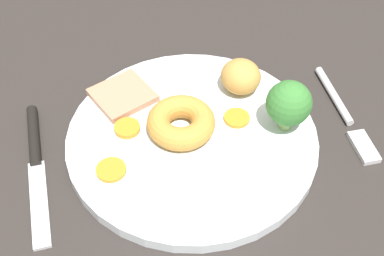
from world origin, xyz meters
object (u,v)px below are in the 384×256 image
object	(u,v)px
roast_potato_left	(241,76)
carrot_coin_front	(237,118)
fork	(345,115)
yorkshire_pudding	(181,122)
carrot_coin_back	(111,167)
broccoli_floret	(289,104)
dinner_plate	(192,138)
meat_slice_main	(123,95)
knife	(36,159)
carrot_coin_side	(127,128)

from	to	relation	value
roast_potato_left	carrot_coin_front	size ratio (longest dim) A/B	1.66
fork	roast_potato_left	bearing A→B (deg)	-118.34
yorkshire_pudding	roast_potato_left	distance (cm)	9.61
fork	carrot_coin_back	bearing A→B (deg)	-84.33
roast_potato_left	broccoli_floret	distance (cm)	7.81
dinner_plate	fork	bearing A→B (deg)	177.06
fork	yorkshire_pudding	bearing A→B (deg)	-92.65
meat_slice_main	knife	distance (cm)	12.13
carrot_coin_front	carrot_coin_side	world-z (taller)	carrot_coin_side
carrot_coin_side	knife	distance (cm)	10.24
yorkshire_pudding	carrot_coin_side	xyz separation A→B (cm)	(5.69, -1.64, -1.00)
yorkshire_pudding	carrot_coin_back	size ratio (longest dim) A/B	2.39
yorkshire_pudding	fork	xyz separation A→B (cm)	(-19.12, 1.78, -2.30)
carrot_coin_front	knife	bearing A→B (deg)	-2.44
dinner_plate	knife	bearing A→B (deg)	-6.11
carrot_coin_side	fork	xyz separation A→B (cm)	(-24.81, 3.41, -1.30)
carrot_coin_back	meat_slice_main	bearing A→B (deg)	-106.72
yorkshire_pudding	broccoli_floret	distance (cm)	11.63
roast_potato_left	dinner_plate	bearing A→B (deg)	36.95
meat_slice_main	carrot_coin_back	xyz separation A→B (cm)	(3.01, 10.02, -0.20)
carrot_coin_back	yorkshire_pudding	bearing A→B (deg)	-158.78
meat_slice_main	yorkshire_pudding	xyz separation A→B (cm)	(-5.28, 6.80, 0.89)
yorkshire_pudding	broccoli_floret	world-z (taller)	broccoli_floret
carrot_coin_back	knife	size ratio (longest dim) A/B	0.17
meat_slice_main	carrot_coin_side	distance (cm)	5.18
yorkshire_pudding	knife	xyz separation A→B (cm)	(15.83, -0.96, -2.24)
meat_slice_main	carrot_coin_front	size ratio (longest dim) A/B	2.17
carrot_coin_back	knife	bearing A→B (deg)	-29.00
dinner_plate	fork	xyz separation A→B (cm)	(-18.13, 0.93, -0.31)
carrot_coin_side	fork	bearing A→B (deg)	172.17
roast_potato_left	carrot_coin_back	bearing A→B (deg)	25.42
roast_potato_left	carrot_coin_side	size ratio (longest dim) A/B	1.69
carrot_coin_side	broccoli_floret	xyz separation A→B (cm)	(-16.83, 4.05, 3.26)
carrot_coin_front	knife	distance (cm)	22.28
carrot_coin_back	fork	size ratio (longest dim) A/B	0.20
dinner_plate	carrot_coin_front	distance (cm)	5.55
meat_slice_main	fork	distance (cm)	25.91
meat_slice_main	knife	size ratio (longest dim) A/B	0.34
meat_slice_main	knife	bearing A→B (deg)	29.00
meat_slice_main	carrot_coin_back	distance (cm)	10.47
carrot_coin_side	broccoli_floret	distance (cm)	17.62
carrot_coin_front	carrot_coin_side	size ratio (longest dim) A/B	1.02
yorkshire_pudding	carrot_coin_back	bearing A→B (deg)	21.22
carrot_coin_front	broccoli_floret	bearing A→B (deg)	152.90
carrot_coin_front	carrot_coin_side	distance (cm)	12.20
roast_potato_left	carrot_coin_back	size ratio (longest dim) A/B	1.55
carrot_coin_front	broccoli_floret	size ratio (longest dim) A/B	0.48
meat_slice_main	fork	size ratio (longest dim) A/B	0.41
yorkshire_pudding	carrot_coin_side	distance (cm)	6.00
meat_slice_main	dinner_plate	bearing A→B (deg)	129.38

